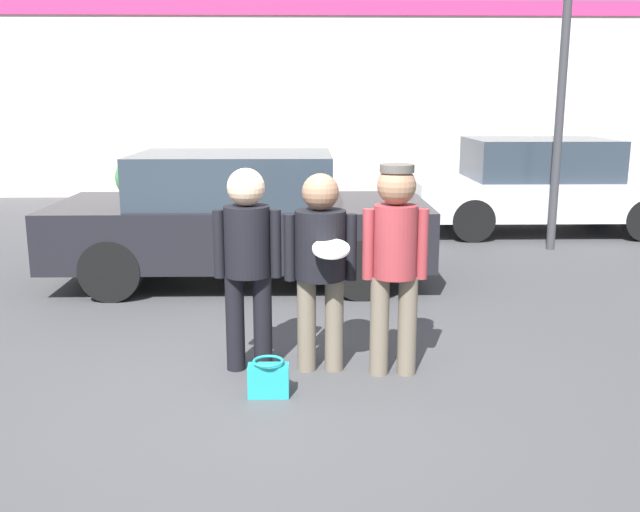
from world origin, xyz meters
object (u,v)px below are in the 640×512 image
object	(u,v)px
person_right	(395,251)
shrub	(139,178)
parked_car_far	(541,186)
person_left	(247,253)
handbag	(268,379)
parked_car_near	(240,217)
street_lamp	(591,4)
person_middle_with_frisbee	(321,255)

from	to	relation	value
person_right	shrub	size ratio (longest dim) A/B	1.68
shrub	parked_car_far	bearing A→B (deg)	-26.46
person_left	handbag	size ratio (longest dim) A/B	5.42
parked_car_near	handbag	bearing A→B (deg)	-81.88
shrub	handbag	world-z (taller)	shrub
parked_car_near	shrub	size ratio (longest dim) A/B	4.40
person_right	street_lamp	size ratio (longest dim) A/B	0.31
person_middle_with_frisbee	person_right	size ratio (longest dim) A/B	0.95
parked_car_near	shrub	bearing A→B (deg)	111.90
person_left	handbag	distance (m)	1.01
person_left	person_right	xyz separation A→B (m)	(1.14, -0.12, 0.03)
person_left	street_lamp	world-z (taller)	street_lamp
parked_car_near	shrub	xyz separation A→B (m)	(-2.74, 6.81, -0.27)
parked_car_near	parked_car_far	world-z (taller)	parked_car_near
person_middle_with_frisbee	street_lamp	world-z (taller)	street_lamp
person_left	person_right	bearing A→B (deg)	-6.18
parked_car_far	parked_car_near	bearing A→B (deg)	-145.75
parked_car_far	shrub	world-z (taller)	parked_car_far
person_left	parked_car_far	world-z (taller)	person_left
person_left	shrub	bearing A→B (deg)	107.44
handbag	person_left	bearing A→B (deg)	108.13
parked_car_near	person_left	bearing A→B (deg)	-83.84
person_middle_with_frisbee	street_lamp	xyz separation A→B (m)	(3.76, 4.62, 2.44)
person_middle_with_frisbee	handbag	size ratio (longest dim) A/B	5.29
person_middle_with_frisbee	parked_car_far	size ratio (longest dim) A/B	0.37
person_middle_with_frisbee	person_right	xyz separation A→B (m)	(0.57, -0.10, 0.05)
street_lamp	shrub	bearing A→B (deg)	145.32
person_right	person_left	bearing A→B (deg)	173.82
person_left	shrub	xyz separation A→B (m)	(-3.05, 9.70, -0.47)
person_middle_with_frisbee	person_right	distance (m)	0.58
parked_car_near	parked_car_far	bearing A→B (deg)	34.25
person_middle_with_frisbee	parked_car_far	world-z (taller)	person_middle_with_frisbee
person_middle_with_frisbee	parked_car_near	distance (m)	3.06
parked_car_far	handbag	world-z (taller)	parked_car_far
person_middle_with_frisbee	handbag	world-z (taller)	person_middle_with_frisbee
person_right	shrub	world-z (taller)	person_right
person_left	person_right	world-z (taller)	person_right
person_right	shrub	distance (m)	10.70
person_middle_with_frisbee	shrub	size ratio (longest dim) A/B	1.60
person_middle_with_frisbee	handbag	xyz separation A→B (m)	(-0.39, -0.52, -0.81)
handbag	person_middle_with_frisbee	bearing A→B (deg)	52.62
person_right	street_lamp	distance (m)	6.18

